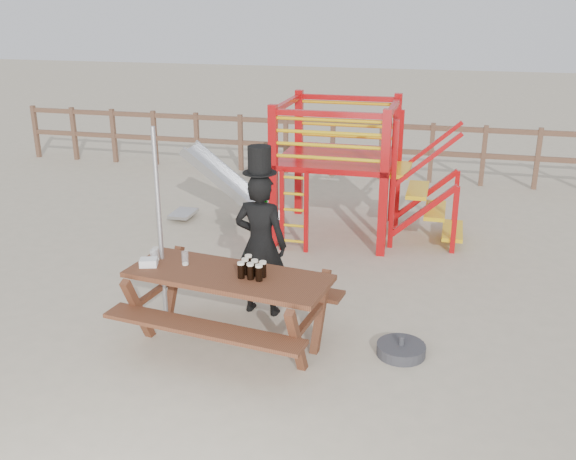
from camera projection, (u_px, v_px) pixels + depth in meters
name	position (u px, v px, depth m)	size (l,w,h in m)	color
ground	(258.00, 340.00, 6.94)	(60.00, 60.00, 0.00)	#BBAC91
back_fence	(357.00, 143.00, 13.08)	(15.09, 0.09, 1.20)	brown
playground_fort	(332.00, 166.00, 9.82)	(4.71, 1.84, 2.10)	#B80C0E
picnic_table	(229.00, 300.00, 6.70)	(2.28, 1.72, 0.82)	brown
man_with_hat	(261.00, 241.00, 7.29)	(0.64, 0.44, 1.99)	black
metal_pole	(160.00, 231.00, 6.88)	(0.05, 0.05, 2.26)	#B2B2B7
parasol_base	(401.00, 350.00, 6.63)	(0.51, 0.51, 0.21)	#333337
paper_bag	(149.00, 262.00, 6.77)	(0.18, 0.14, 0.08)	white
stout_pints	(252.00, 269.00, 6.50)	(0.28, 0.29, 0.17)	black
empty_glasses	(165.00, 257.00, 6.85)	(0.43, 0.15, 0.15)	silver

